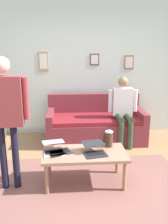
% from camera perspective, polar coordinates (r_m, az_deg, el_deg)
% --- Properties ---
extents(ground_plane, '(7.68, 7.68, 0.00)m').
position_cam_1_polar(ground_plane, '(3.40, 1.64, -16.97)').
color(ground_plane, '#9B784F').
extents(area_rug, '(2.80, 1.75, 0.01)m').
position_cam_1_polar(area_rug, '(3.38, 0.30, -17.11)').
color(area_rug, '#8B5A50').
rests_on(area_rug, ground_plane).
extents(back_wall, '(7.04, 0.11, 2.70)m').
position_cam_1_polar(back_wall, '(5.09, -0.78, 10.02)').
color(back_wall, silver).
rests_on(back_wall, ground_plane).
extents(couch, '(1.87, 0.88, 0.88)m').
position_cam_1_polar(couch, '(4.80, 2.68, -3.10)').
color(couch, maroon).
rests_on(couch, ground_plane).
extents(coffee_table, '(1.11, 0.58, 0.45)m').
position_cam_1_polar(coffee_table, '(3.28, 0.17, -10.32)').
color(coffee_table, '#A87A61').
rests_on(coffee_table, ground_plane).
extents(laptop_left, '(0.34, 0.38, 0.12)m').
position_cam_1_polar(laptop_left, '(3.21, 2.51, -9.02)').
color(laptop_left, '#28282D').
rests_on(laptop_left, coffee_table).
extents(laptop_center, '(0.38, 0.36, 0.14)m').
position_cam_1_polar(laptop_center, '(3.25, -5.93, -8.83)').
color(laptop_center, '#28282D').
rests_on(laptop_center, coffee_table).
extents(laptop_right, '(0.34, 0.38, 0.14)m').
position_cam_1_polar(laptop_right, '(3.27, -7.15, -8.64)').
color(laptop_right, silver).
rests_on(laptop_right, coffee_table).
extents(french_press, '(0.13, 0.11, 0.26)m').
position_cam_1_polar(french_press, '(3.41, 5.91, -6.30)').
color(french_press, '#4C3323').
rests_on(french_press, coffee_table).
extents(person_standing, '(0.60, 0.21, 1.71)m').
position_cam_1_polar(person_standing, '(3.09, -18.18, 0.98)').
color(person_standing, black).
rests_on(person_standing, ground_plane).
extents(person_seated, '(0.55, 0.51, 1.28)m').
position_cam_1_polar(person_seated, '(4.55, 9.23, 1.23)').
color(person_seated, '#38442F').
rests_on(person_seated, ground_plane).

